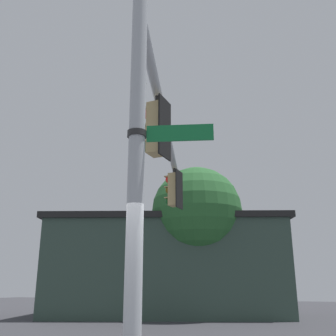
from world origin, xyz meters
TOP-DOWN VIEW (x-y plane):
  - signal_pole at (0.00, 0.00)m, footprint 0.22×0.22m
  - mast_arm at (3.82, 1.32)m, footprint 7.71×2.82m
  - traffic_light_nearest_pole at (2.17, 0.77)m, footprint 0.54×0.49m
  - traffic_light_mid_inner at (6.95, 2.42)m, footprint 0.54×0.49m
  - street_name_sign at (0.10, -0.29)m, footprint 0.47×1.08m
  - bird_flying at (7.06, 3.61)m, footprint 0.21×0.21m
  - storefront_building at (15.62, 6.50)m, footprint 11.09×13.86m
  - tree_by_storefront at (14.47, 4.32)m, footprint 4.57×4.57m

SIDE VIEW (x-z plane):
  - storefront_building at x=15.62m, z-range 0.01..4.96m
  - signal_pole at x=0.00m, z-range 0.00..6.10m
  - street_name_sign at x=0.10m, z-range 3.33..3.55m
  - traffic_light_nearest_pole at x=2.17m, z-range 3.81..5.12m
  - traffic_light_mid_inner at x=6.95m, z-range 3.81..5.12m
  - tree_by_storefront at x=14.47m, z-range 1.42..8.86m
  - mast_arm at x=3.82m, z-range 5.16..5.35m
  - bird_flying at x=7.06m, z-range 8.54..8.62m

